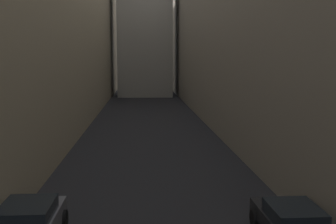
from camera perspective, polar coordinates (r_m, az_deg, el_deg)
name	(u,v)px	position (r m, az deg, el deg)	size (l,w,h in m)	color
ground_plane	(149,129)	(36.64, -2.69, -2.39)	(264.00, 264.00, 0.00)	black
building_block_left	(22,10)	(39.77, -19.55, 13.14)	(11.28, 108.00, 20.99)	gray
building_block_right	(282,10)	(40.52, 15.46, 13.46)	(13.75, 108.00, 21.39)	gray
parked_car_left_far	(28,224)	(14.84, -18.79, -14.39)	(2.02, 4.20, 1.47)	#4C4C51
parked_car_right_far	(293,223)	(14.91, 16.82, -14.50)	(1.96, 4.37, 1.35)	black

